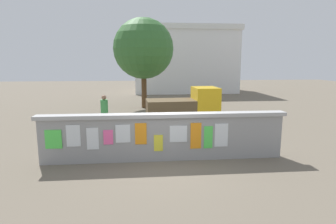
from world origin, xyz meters
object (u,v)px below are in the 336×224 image
bicycle_far (120,127)px  person_walking (104,109)px  bicycle_near (143,136)px  tree_roadside (143,49)px  auto_rickshaw_truck (186,106)px  motorcycle (195,134)px

bicycle_far → person_walking: 1.55m
bicycle_far → person_walking: bearing=123.7°
bicycle_near → bicycle_far: (-0.96, 1.59, 0.00)m
bicycle_far → tree_roadside: size_ratio=0.29×
auto_rickshaw_truck → bicycle_near: (-2.23, -3.64, -0.54)m
motorcycle → person_walking: person_walking is taller
tree_roadside → motorcycle: bearing=-78.9°
motorcycle → person_walking: bearing=141.3°
motorcycle → person_walking: size_ratio=1.16×
person_walking → tree_roadside: 7.12m
bicycle_far → tree_roadside: 8.26m
bicycle_far → tree_roadside: (1.14, 7.35, 3.60)m
bicycle_near → tree_roadside: (0.18, 8.94, 3.60)m
motorcycle → tree_roadside: 9.95m
auto_rickshaw_truck → bicycle_near: bearing=-121.5°
bicycle_near → tree_roadside: 9.64m
bicycle_near → bicycle_far: size_ratio=1.00×
auto_rickshaw_truck → person_walking: auto_rickshaw_truck is taller
motorcycle → person_walking: 4.78m
motorcycle → bicycle_far: size_ratio=1.11×
bicycle_far → person_walking: (-0.79, 1.18, 0.62)m
bicycle_far → tree_roadside: tree_roadside is taller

